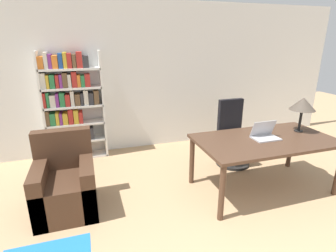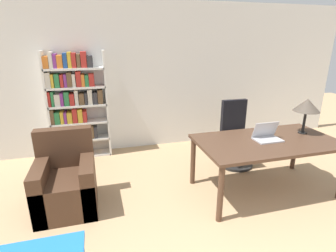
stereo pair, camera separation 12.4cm
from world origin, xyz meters
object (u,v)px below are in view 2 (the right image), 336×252
(desk, at_px, (267,146))
(armchair, at_px, (67,184))
(office_chair, at_px, (235,137))
(bookshelf, at_px, (75,107))
(laptop, at_px, (267,136))
(table_lamp, at_px, (307,106))

(desk, xyz_separation_m, armchair, (-2.59, 0.33, -0.36))
(office_chair, bearing_deg, bookshelf, 158.28)
(laptop, distance_m, armchair, 2.65)
(laptop, bearing_deg, desk, -79.72)
(desk, xyz_separation_m, laptop, (-0.00, 0.02, 0.13))
(laptop, bearing_deg, armchair, 173.20)
(laptop, xyz_separation_m, table_lamp, (0.65, 0.09, 0.35))
(laptop, xyz_separation_m, bookshelf, (-2.52, 1.87, 0.12))
(desk, relative_size, office_chair, 1.72)
(laptop, distance_m, table_lamp, 0.75)
(table_lamp, distance_m, armchair, 3.36)
(desk, xyz_separation_m, bookshelf, (-2.52, 1.89, 0.25))
(office_chair, bearing_deg, desk, -92.32)
(office_chair, bearing_deg, armchair, -168.30)
(table_lamp, bearing_deg, laptop, -172.33)
(armchair, bearing_deg, desk, -7.28)
(table_lamp, xyz_separation_m, bookshelf, (-3.17, 1.78, -0.23))
(desk, bearing_deg, bookshelf, 143.10)
(desk, bearing_deg, armchair, 172.72)
(laptop, relative_size, table_lamp, 0.70)
(desk, distance_m, table_lamp, 0.82)
(table_lamp, xyz_separation_m, office_chair, (-0.61, 0.77, -0.69))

